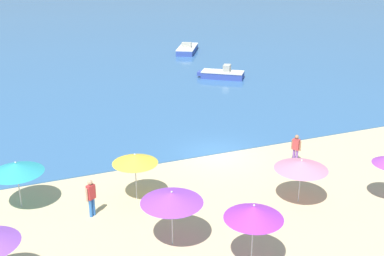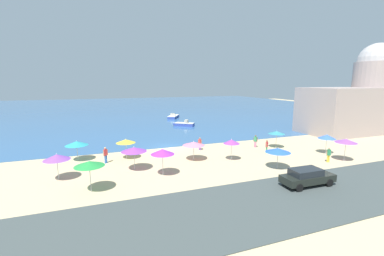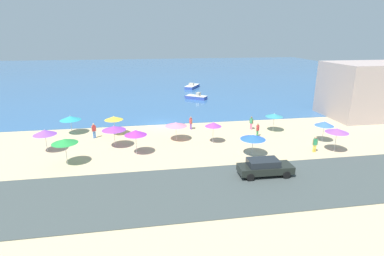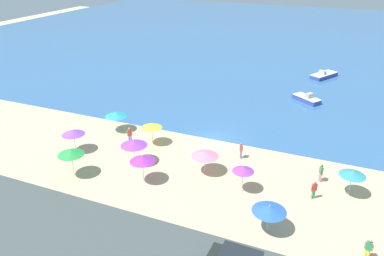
% 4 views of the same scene
% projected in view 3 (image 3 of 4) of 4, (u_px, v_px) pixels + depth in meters
% --- Properties ---
extents(ground_plane, '(160.00, 160.00, 0.00)m').
position_uv_depth(ground_plane, '(161.00, 125.00, 39.73)').
color(ground_plane, '#CFB688').
extents(sea, '(150.00, 110.00, 0.05)m').
position_uv_depth(sea, '(149.00, 73.00, 91.47)').
color(sea, '#346295').
rests_on(sea, ground_plane).
extents(coastal_road, '(80.00, 8.00, 0.06)m').
position_uv_depth(coastal_road, '(177.00, 192.00, 22.78)').
color(coastal_road, '#404948').
rests_on(coastal_road, ground_plane).
extents(beach_umbrella_0, '(2.47, 2.47, 2.19)m').
position_uv_depth(beach_umbrella_0, '(176.00, 124.00, 33.29)').
color(beach_umbrella_0, '#B2B2B7').
rests_on(beach_umbrella_0, ground_plane).
extents(beach_umbrella_1, '(2.20, 2.20, 2.63)m').
position_uv_depth(beach_umbrella_1, '(136.00, 133.00, 29.25)').
color(beach_umbrella_1, '#B2B2B7').
rests_on(beach_umbrella_1, ground_plane).
extents(beach_umbrella_2, '(2.26, 2.26, 2.43)m').
position_uv_depth(beach_umbrella_2, '(45.00, 132.00, 29.96)').
color(beach_umbrella_2, '#B2B2B7').
rests_on(beach_umbrella_2, ground_plane).
extents(beach_umbrella_3, '(2.47, 2.47, 2.20)m').
position_uv_depth(beach_umbrella_3, '(253.00, 137.00, 29.17)').
color(beach_umbrella_3, '#B2B2B7').
rests_on(beach_umbrella_3, ground_plane).
extents(beach_umbrella_4, '(2.31, 2.31, 2.61)m').
position_uv_depth(beach_umbrella_4, '(65.00, 141.00, 26.83)').
color(beach_umbrella_4, '#B2B2B7').
rests_on(beach_umbrella_4, ground_plane).
extents(beach_umbrella_5, '(2.26, 2.26, 2.57)m').
position_uv_depth(beach_umbrella_5, '(337.00, 131.00, 29.92)').
color(beach_umbrella_5, '#B2B2B7').
rests_on(beach_umbrella_5, ground_plane).
extents(beach_umbrella_6, '(2.43, 2.43, 2.29)m').
position_uv_depth(beach_umbrella_6, '(70.00, 118.00, 35.50)').
color(beach_umbrella_6, '#B2B2B7').
rests_on(beach_umbrella_6, ground_plane).
extents(beach_umbrella_7, '(2.04, 2.04, 2.44)m').
position_uv_depth(beach_umbrella_7, '(324.00, 124.00, 32.84)').
color(beach_umbrella_7, '#B2B2B7').
rests_on(beach_umbrella_7, ground_plane).
extents(beach_umbrella_8, '(2.11, 2.11, 2.34)m').
position_uv_depth(beach_umbrella_8, '(274.00, 115.00, 36.37)').
color(beach_umbrella_8, '#B2B2B7').
rests_on(beach_umbrella_8, ground_plane).
extents(beach_umbrella_9, '(2.49, 2.49, 2.41)m').
position_uv_depth(beach_umbrella_9, '(114.00, 128.00, 31.23)').
color(beach_umbrella_9, '#B2B2B7').
rests_on(beach_umbrella_9, ground_plane).
extents(beach_umbrella_10, '(2.13, 2.13, 2.37)m').
position_uv_depth(beach_umbrella_10, '(114.00, 118.00, 35.05)').
color(beach_umbrella_10, '#B2B2B7').
rests_on(beach_umbrella_10, ground_plane).
extents(beach_umbrella_11, '(1.81, 1.81, 2.46)m').
position_uv_depth(beach_umbrella_11, '(213.00, 124.00, 32.42)').
color(beach_umbrella_11, '#B2B2B7').
rests_on(beach_umbrella_11, ground_plane).
extents(bather_0, '(0.38, 0.50, 1.70)m').
position_uv_depth(bather_0, '(251.00, 122.00, 37.48)').
color(bather_0, pink).
rests_on(bather_0, ground_plane).
extents(bather_1, '(0.56, 0.29, 1.66)m').
position_uv_depth(bather_1, '(315.00, 143.00, 30.27)').
color(bather_1, yellow).
rests_on(bather_1, ground_plane).
extents(bather_2, '(0.38, 0.50, 1.66)m').
position_uv_depth(bather_2, '(191.00, 122.00, 37.50)').
color(bather_2, '#8551A7').
rests_on(bather_2, ground_plane).
extents(bather_3, '(0.47, 0.39, 1.63)m').
position_uv_depth(bather_3, '(258.00, 129.00, 34.81)').
color(bather_3, '#3E9D60').
rests_on(bather_3, ground_plane).
extents(bather_4, '(0.49, 0.38, 1.78)m').
position_uv_depth(bather_4, '(94.00, 130.00, 34.33)').
color(bather_4, blue).
rests_on(bather_4, ground_plane).
extents(parked_car_0, '(4.60, 1.89, 1.47)m').
position_uv_depth(parked_car_0, '(265.00, 167.00, 25.15)').
color(parked_car_0, black).
rests_on(parked_car_0, coastal_road).
extents(skiff_nearshore, '(4.03, 5.30, 1.19)m').
position_uv_depth(skiff_nearshore, '(192.00, 86.00, 66.30)').
color(skiff_nearshore, '#354DA2').
rests_on(skiff_nearshore, sea).
extents(skiff_offshore, '(4.08, 3.46, 1.26)m').
position_uv_depth(skiff_offshore, '(196.00, 97.00, 55.05)').
color(skiff_offshore, '#374BA3').
rests_on(skiff_offshore, sea).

